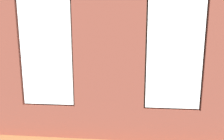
{
  "coord_description": "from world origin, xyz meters",
  "views": [
    {
      "loc": [
        -0.43,
        6.63,
        2.18
      ],
      "look_at": [
        0.15,
        0.4,
        0.95
      ],
      "focal_mm": 35.0,
      "sensor_mm": 36.0,
      "label": 1
    }
  ],
  "objects_px": {
    "table_plant_small": "(96,82)",
    "potted_plant_between_couches": "(175,103)",
    "potted_plant_foreground_right": "(61,59)",
    "cup_ceramic": "(101,85)",
    "remote_silver": "(104,87)",
    "potted_plant_corner_near_left": "(186,66)",
    "coffee_table": "(101,88)",
    "tv_flatscreen": "(37,65)",
    "couch_left": "(196,89)",
    "potted_plant_by_left_couch": "(174,78)",
    "remote_black": "(114,85)",
    "media_console": "(38,85)",
    "couch_by_window": "(109,110)",
    "papasan_chair": "(95,72)",
    "candle_jar": "(87,85)"
  },
  "relations": [
    {
      "from": "couch_by_window",
      "to": "potted_plant_foreground_right",
      "type": "distance_m",
      "value": 4.61
    },
    {
      "from": "coffee_table",
      "to": "media_console",
      "type": "height_order",
      "value": "media_console"
    },
    {
      "from": "remote_silver",
      "to": "cup_ceramic",
      "type": "bearing_deg",
      "value": 137.64
    },
    {
      "from": "coffee_table",
      "to": "potted_plant_by_left_couch",
      "type": "height_order",
      "value": "potted_plant_by_left_couch"
    },
    {
      "from": "coffee_table",
      "to": "tv_flatscreen",
      "type": "height_order",
      "value": "tv_flatscreen"
    },
    {
      "from": "media_console",
      "to": "potted_plant_by_left_couch",
      "type": "relative_size",
      "value": 2.52
    },
    {
      "from": "potted_plant_by_left_couch",
      "to": "remote_black",
      "type": "bearing_deg",
      "value": 35.84
    },
    {
      "from": "couch_left",
      "to": "potted_plant_between_couches",
      "type": "distance_m",
      "value": 2.18
    },
    {
      "from": "couch_by_window",
      "to": "potted_plant_corner_near_left",
      "type": "relative_size",
      "value": 1.67
    },
    {
      "from": "couch_by_window",
      "to": "couch_left",
      "type": "distance_m",
      "value": 3.17
    },
    {
      "from": "papasan_chair",
      "to": "candle_jar",
      "type": "bearing_deg",
      "value": 93.29
    },
    {
      "from": "couch_left",
      "to": "media_console",
      "type": "height_order",
      "value": "couch_left"
    },
    {
      "from": "potted_plant_between_couches",
      "to": "potted_plant_by_left_couch",
      "type": "xyz_separation_m",
      "value": [
        -0.6,
        -3.3,
        -0.18
      ]
    },
    {
      "from": "potted_plant_by_left_couch",
      "to": "couch_by_window",
      "type": "bearing_deg",
      "value": 58.24
    },
    {
      "from": "couch_left",
      "to": "candle_jar",
      "type": "relative_size",
      "value": 16.57
    },
    {
      "from": "coffee_table",
      "to": "papasan_chair",
      "type": "xyz_separation_m",
      "value": [
        0.53,
        -2.08,
        0.07
      ]
    },
    {
      "from": "remote_black",
      "to": "media_console",
      "type": "relative_size",
      "value": 0.14
    },
    {
      "from": "cup_ceramic",
      "to": "remote_silver",
      "type": "height_order",
      "value": "cup_ceramic"
    },
    {
      "from": "tv_flatscreen",
      "to": "potted_plant_foreground_right",
      "type": "xyz_separation_m",
      "value": [
        -0.29,
        -1.61,
        -0.04
      ]
    },
    {
      "from": "remote_black",
      "to": "potted_plant_foreground_right",
      "type": "height_order",
      "value": "potted_plant_foreground_right"
    },
    {
      "from": "potted_plant_foreground_right",
      "to": "potted_plant_corner_near_left",
      "type": "relative_size",
      "value": 1.11
    },
    {
      "from": "table_plant_small",
      "to": "potted_plant_foreground_right",
      "type": "height_order",
      "value": "potted_plant_foreground_right"
    },
    {
      "from": "couch_left",
      "to": "papasan_chair",
      "type": "xyz_separation_m",
      "value": [
        3.43,
        -1.79,
        0.1
      ]
    },
    {
      "from": "table_plant_small",
      "to": "potted_plant_foreground_right",
      "type": "xyz_separation_m",
      "value": [
        1.81,
        -2.12,
        0.36
      ]
    },
    {
      "from": "papasan_chair",
      "to": "potted_plant_between_couches",
      "type": "height_order",
      "value": "potted_plant_between_couches"
    },
    {
      "from": "couch_left",
      "to": "potted_plant_foreground_right",
      "type": "distance_m",
      "value": 5.27
    },
    {
      "from": "cup_ceramic",
      "to": "tv_flatscreen",
      "type": "height_order",
      "value": "tv_flatscreen"
    },
    {
      "from": "candle_jar",
      "to": "potted_plant_corner_near_left",
      "type": "relative_size",
      "value": 0.09
    },
    {
      "from": "cup_ceramic",
      "to": "potted_plant_foreground_right",
      "type": "relative_size",
      "value": 0.06
    },
    {
      "from": "couch_by_window",
      "to": "remote_silver",
      "type": "height_order",
      "value": "couch_by_window"
    },
    {
      "from": "couch_left",
      "to": "potted_plant_corner_near_left",
      "type": "height_order",
      "value": "potted_plant_corner_near_left"
    },
    {
      "from": "remote_black",
      "to": "media_console",
      "type": "height_order",
      "value": "media_console"
    },
    {
      "from": "remote_silver",
      "to": "remote_black",
      "type": "bearing_deg",
      "value": 47.22
    },
    {
      "from": "remote_silver",
      "to": "tv_flatscreen",
      "type": "xyz_separation_m",
      "value": [
        2.37,
        -0.72,
        0.51
      ]
    },
    {
      "from": "table_plant_small",
      "to": "potted_plant_corner_near_left",
      "type": "relative_size",
      "value": 0.18
    },
    {
      "from": "remote_black",
      "to": "potted_plant_by_left_couch",
      "type": "distance_m",
      "value": 2.62
    },
    {
      "from": "couch_by_window",
      "to": "candle_jar",
      "type": "xyz_separation_m",
      "value": [
        0.82,
        -1.58,
        0.14
      ]
    },
    {
      "from": "tv_flatscreen",
      "to": "candle_jar",
      "type": "bearing_deg",
      "value": 158.92
    },
    {
      "from": "table_plant_small",
      "to": "potted_plant_between_couches",
      "type": "relative_size",
      "value": 0.28
    },
    {
      "from": "media_console",
      "to": "papasan_chair",
      "type": "relative_size",
      "value": 1.25
    },
    {
      "from": "cup_ceramic",
      "to": "potted_plant_by_left_couch",
      "type": "height_order",
      "value": "potted_plant_by_left_couch"
    },
    {
      "from": "remote_black",
      "to": "potted_plant_between_couches",
      "type": "height_order",
      "value": "potted_plant_between_couches"
    },
    {
      "from": "candle_jar",
      "to": "potted_plant_by_left_couch",
      "type": "bearing_deg",
      "value": -148.54
    },
    {
      "from": "potted_plant_by_left_couch",
      "to": "candle_jar",
      "type": "bearing_deg",
      "value": 31.46
    },
    {
      "from": "tv_flatscreen",
      "to": "papasan_chair",
      "type": "bearing_deg",
      "value": -139.62
    },
    {
      "from": "couch_left",
      "to": "table_plant_small",
      "type": "relative_size",
      "value": 8.41
    },
    {
      "from": "potted_plant_foreground_right",
      "to": "couch_by_window",
      "type": "bearing_deg",
      "value": 121.51
    },
    {
      "from": "table_plant_small",
      "to": "potted_plant_corner_near_left",
      "type": "height_order",
      "value": "potted_plant_corner_near_left"
    },
    {
      "from": "candle_jar",
      "to": "potted_plant_by_left_couch",
      "type": "height_order",
      "value": "candle_jar"
    },
    {
      "from": "table_plant_small",
      "to": "potted_plant_corner_near_left",
      "type": "xyz_separation_m",
      "value": [
        -3.22,
        -2.19,
        0.15
      ]
    }
  ]
}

